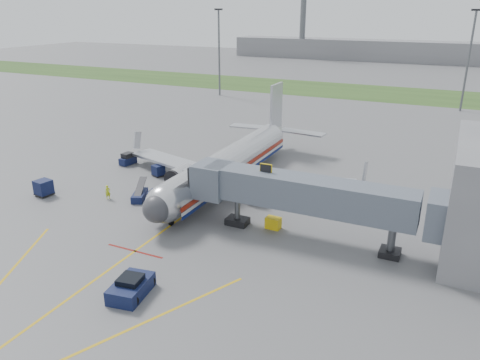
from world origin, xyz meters
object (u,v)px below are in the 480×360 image
at_px(belt_loader, 140,195).
at_px(pushback_tug, 131,287).
at_px(baggage_tug, 128,159).
at_px(ramp_worker, 108,192).
at_px(airliner, 229,163).

bearing_deg(belt_loader, pushback_tug, -55.24).
height_order(pushback_tug, baggage_tug, baggage_tug).
distance_m(pushback_tug, ramp_worker, 20.31).
distance_m(baggage_tug, belt_loader, 13.28).
bearing_deg(baggage_tug, airliner, -2.18).
distance_m(pushback_tug, baggage_tug, 32.59).
relative_size(pushback_tug, belt_loader, 1.01).
distance_m(belt_loader, ramp_worker, 3.64).
xyz_separation_m(airliner, pushback_tug, (4.00, -24.93, -1.98)).
relative_size(belt_loader, ramp_worker, 2.44).
bearing_deg(pushback_tug, belt_loader, 124.76).
relative_size(airliner, baggage_tug, 14.19).
relative_size(baggage_tug, ramp_worker, 1.52).
relative_size(airliner, pushback_tug, 8.71).
bearing_deg(belt_loader, ramp_worker, -154.52).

